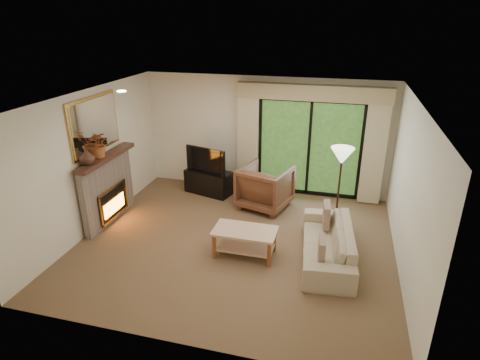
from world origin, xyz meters
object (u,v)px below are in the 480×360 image
(sofa, at_px, (327,242))
(media_console, at_px, (209,182))
(armchair, at_px, (265,187))
(coffee_table, at_px, (245,242))

(sofa, bearing_deg, media_console, -131.80)
(armchair, bearing_deg, media_console, 0.04)
(media_console, relative_size, armchair, 1.06)
(armchair, xyz_separation_m, sofa, (1.39, -1.64, -0.16))
(media_console, xyz_separation_m, armchair, (1.39, -0.39, 0.19))
(coffee_table, bearing_deg, media_console, 122.21)
(media_console, bearing_deg, coffee_table, -42.86)
(media_console, height_order, coffee_table, media_console)
(media_console, height_order, sofa, sofa)
(media_console, distance_m, armchair, 1.45)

